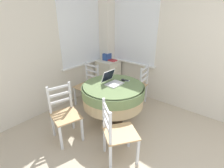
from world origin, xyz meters
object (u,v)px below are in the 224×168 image
round_dining_table (113,94)px  dining_chair_camera_near (117,133)px  dining_chair_near_right_window (137,85)px  computer_mouse (123,80)px  dining_chair_left_flank (65,114)px  laptop (112,81)px  cell_phone (126,80)px  storage_box (107,57)px  corner_cabinet (108,75)px  book_on_cabinet (112,60)px  dining_chair_near_back_window (88,85)px

round_dining_table → dining_chair_camera_near: (-0.64, -0.59, -0.15)m
dining_chair_near_right_window → computer_mouse: bearing=-174.3°
round_dining_table → dining_chair_left_flank: dining_chair_left_flank is taller
round_dining_table → laptop: laptop is taller
laptop → cell_phone: size_ratio=2.27×
storage_box → dining_chair_left_flank: bearing=-158.8°
cell_phone → storage_box: (0.73, 1.10, 0.11)m
storage_box → corner_cabinet: bearing=-105.4°
computer_mouse → storage_box: (0.77, 1.06, 0.09)m
round_dining_table → dining_chair_near_right_window: bearing=2.4°
dining_chair_camera_near → corner_cabinet: bearing=43.9°
round_dining_table → dining_chair_camera_near: dining_chair_camera_near is taller
round_dining_table → cell_phone: size_ratio=8.24×
laptop → dining_chair_near_right_window: size_ratio=0.34×
laptop → book_on_cabinet: 1.31m
laptop → cell_phone: 0.29m
laptop → computer_mouse: bearing=-20.1°
dining_chair_near_right_window → dining_chair_near_back_window: bearing=129.5°
corner_cabinet → round_dining_table: bearing=-135.6°
round_dining_table → corner_cabinet: size_ratio=1.40×
dining_chair_left_flank → book_on_cabinet: bearing=17.1°
laptop → corner_cabinet: bearing=43.9°
laptop → dining_chair_left_flank: laptop is taller
cell_phone → dining_chair_near_back_window: (-0.11, 0.91, -0.32)m
dining_chair_left_flank → dining_chair_near_right_window: bearing=-9.8°
corner_cabinet → storage_box: (0.01, 0.04, 0.47)m
dining_chair_near_back_window → dining_chair_near_right_window: 1.06m
cell_phone → computer_mouse: bearing=141.9°
round_dining_table → dining_chair_near_back_window: (0.19, 0.85, -0.15)m
laptop → corner_cabinet: size_ratio=0.39×
round_dining_table → dining_chair_left_flank: bearing=158.1°
dining_chair_near_back_window → dining_chair_camera_near: (-0.83, -1.45, 0.00)m
cell_phone → dining_chair_left_flank: (-1.10, 0.39, -0.32)m
computer_mouse → corner_cabinet: (0.76, 1.02, -0.38)m
dining_chair_near_right_window → dining_chair_camera_near: 1.63m
round_dining_table → book_on_cabinet: bearing=40.4°
storage_box → dining_chair_near_right_window: bearing=-99.2°
cell_phone → book_on_cabinet: (0.75, 0.95, 0.04)m
dining_chair_left_flank → corner_cabinet: (1.82, 0.67, -0.04)m
dining_chair_left_flank → corner_cabinet: 1.94m
dining_chair_near_right_window → dining_chair_camera_near: bearing=-157.2°
dining_chair_near_right_window → corner_cabinet: size_ratio=1.14×
laptop → cell_phone: laptop is taller
dining_chair_near_back_window → laptop: bearing=-100.9°
round_dining_table → corner_cabinet: bearing=44.4°
book_on_cabinet → dining_chair_camera_near: bearing=-138.6°
dining_chair_near_back_window → corner_cabinet: size_ratio=1.14×
laptop → dining_chair_near_right_window: bearing=-1.2°
dining_chair_camera_near → book_on_cabinet: bearing=41.4°
dining_chair_camera_near → storage_box: storage_box is taller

